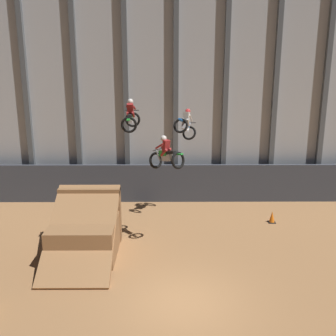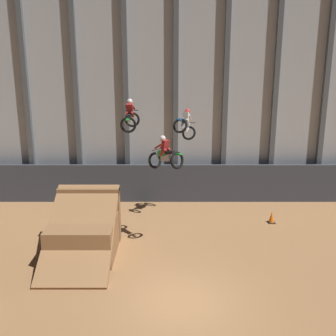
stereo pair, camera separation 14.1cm
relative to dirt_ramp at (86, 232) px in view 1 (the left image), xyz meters
name	(u,v)px [view 1 (the left image)]	position (x,y,z in m)	size (l,w,h in m)	color
ground_plane	(183,303)	(3.90, -3.74, -0.90)	(60.00, 60.00, 0.00)	#996B42
arena_back_wall	(176,90)	(3.90, 7.08, 5.38)	(32.00, 0.40, 12.55)	#ADB2B7
lower_barrier	(176,183)	(3.90, 6.31, 0.19)	(31.36, 0.20, 2.18)	#383D47
dirt_ramp	(86,232)	(0.00, 0.00, 0.00)	(2.67, 4.39, 2.62)	olive
rider_bike_left_air	(131,117)	(1.73, 2.83, 4.41)	(0.79, 1.77, 1.47)	black
rider_bike_center_air	(166,155)	(3.35, 1.05, 3.03)	(1.64, 1.68, 1.56)	black
rider_bike_right_air	(186,125)	(4.32, 4.13, 3.86)	(1.31, 1.83, 1.66)	black
traffic_cone_near_ramp	(272,217)	(8.64, 3.11, -0.62)	(0.36, 0.36, 0.58)	black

